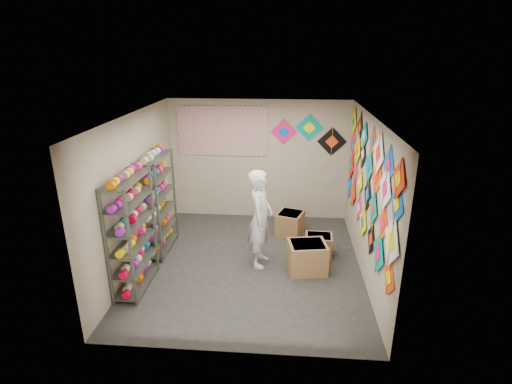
# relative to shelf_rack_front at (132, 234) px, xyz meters

# --- Properties ---
(ground) EXTENTS (4.50, 4.50, 0.00)m
(ground) POSITION_rel_shelf_rack_front_xyz_m (1.78, 0.85, -0.95)
(ground) COLOR #292624
(room_walls) EXTENTS (4.50, 4.50, 4.50)m
(room_walls) POSITION_rel_shelf_rack_front_xyz_m (1.78, 0.85, 0.69)
(room_walls) COLOR tan
(room_walls) RESTS_ON ground
(shelf_rack_front) EXTENTS (0.40, 1.10, 1.90)m
(shelf_rack_front) POSITION_rel_shelf_rack_front_xyz_m (0.00, 0.00, 0.00)
(shelf_rack_front) COLOR #4C5147
(shelf_rack_front) RESTS_ON ground
(shelf_rack_back) EXTENTS (0.40, 1.10, 1.90)m
(shelf_rack_back) POSITION_rel_shelf_rack_front_xyz_m (0.00, 1.30, 0.00)
(shelf_rack_back) COLOR #4C5147
(shelf_rack_back) RESTS_ON ground
(string_spools) EXTENTS (0.12, 2.36, 0.12)m
(string_spools) POSITION_rel_shelf_rack_front_xyz_m (-0.00, 0.65, 0.10)
(string_spools) COLOR #FF256F
(string_spools) RESTS_ON ground
(kite_wall_display) EXTENTS (0.05, 4.31, 2.01)m
(kite_wall_display) POSITION_rel_shelf_rack_front_xyz_m (3.76, 0.84, 0.72)
(kite_wall_display) COLOR #EB400F
(kite_wall_display) RESTS_ON room_walls
(back_wall_kites) EXTENTS (1.66, 0.02, 0.92)m
(back_wall_kites) POSITION_rel_shelf_rack_front_xyz_m (2.90, 3.09, 1.01)
(back_wall_kites) COLOR #F61262
(back_wall_kites) RESTS_ON room_walls
(poster) EXTENTS (2.00, 0.01, 1.10)m
(poster) POSITION_rel_shelf_rack_front_xyz_m (0.98, 3.08, 1.05)
(poster) COLOR #7C4FAC
(poster) RESTS_ON room_walls
(shopkeeper) EXTENTS (0.75, 0.58, 1.78)m
(shopkeeper) POSITION_rel_shelf_rack_front_xyz_m (1.98, 0.91, -0.06)
(shopkeeper) COLOR silver
(shopkeeper) RESTS_ON ground
(carton_a) EXTENTS (0.73, 0.64, 0.54)m
(carton_a) POSITION_rel_shelf_rack_front_xyz_m (2.81, 0.70, -0.68)
(carton_a) COLOR olive
(carton_a) RESTS_ON ground
(carton_b) EXTENTS (0.53, 0.44, 0.41)m
(carton_b) POSITION_rel_shelf_rack_front_xyz_m (3.06, 1.30, -0.74)
(carton_b) COLOR olive
(carton_b) RESTS_ON ground
(carton_c) EXTENTS (0.64, 0.68, 0.48)m
(carton_c) POSITION_rel_shelf_rack_front_xyz_m (2.52, 2.19, -0.71)
(carton_c) COLOR olive
(carton_c) RESTS_ON ground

